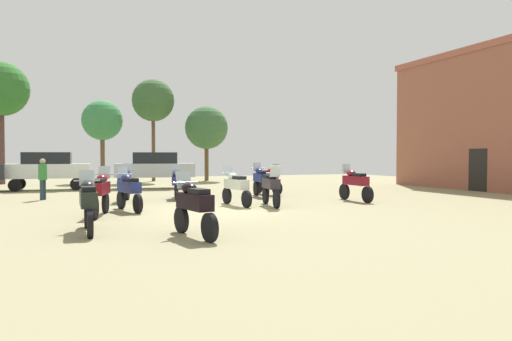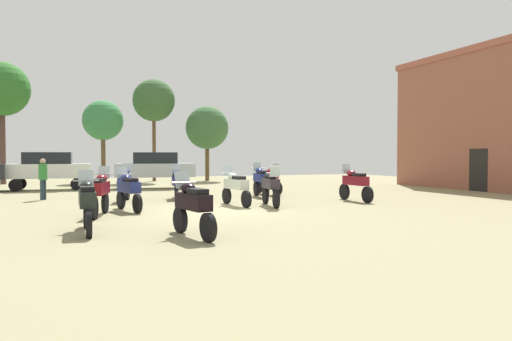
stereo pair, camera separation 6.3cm
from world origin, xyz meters
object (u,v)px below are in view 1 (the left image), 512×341
Objects in this scene: motorcycle_13 at (261,180)px; car_2 at (155,167)px; motorcycle_9 at (194,205)px; person_1 at (43,176)px; motorcycle_2 at (176,182)px; tree_2 at (153,101)px; tree_7 at (102,121)px; motorcycle_11 at (271,186)px; car_1 at (47,168)px; motorcycle_1 at (268,179)px; tree_5 at (1,90)px; motorcycle_5 at (125,183)px; tree_4 at (206,128)px; motorcycle_6 at (88,202)px; motorcycle_4 at (129,189)px; motorcycle_10 at (355,183)px; motorcycle_8 at (100,192)px; motorcycle_3 at (236,186)px.

car_2 reaches higher than motorcycle_13.
person_1 is at bearing 97.04° from motorcycle_9.
motorcycle_2 is 9.73m from motorcycle_9.
tree_2 reaches higher than tree_7.
tree_7 reaches higher than person_1.
car_1 is (-7.92, 11.81, 0.44)m from motorcycle_11.
person_1 is (-7.83, 5.63, 0.27)m from motorcycle_11.
motorcycle_1 is at bearing -64.18° from tree_7.
car_1 is at bearing -66.14° from tree_5.
motorcycle_5 is at bearing -156.03° from car_1.
tree_4 is (10.27, 12.44, 2.83)m from person_1.
tree_7 reaches higher than car_1.
motorcycle_6 is 15.87m from car_1.
motorcycle_5 reaches higher than motorcycle_4.
car_2 is at bearing -70.52° from motorcycle_1.
tree_2 reaches higher than motorcycle_10.
person_1 reaches higher than motorcycle_1.
motorcycle_1 is 0.47× the size of car_1.
motorcycle_5 reaches higher than motorcycle_9.
tree_5 reaches higher than motorcycle_6.
car_1 reaches higher than motorcycle_4.
motorcycle_2 is 5.45m from person_1.
tree_7 reaches higher than motorcycle_5.
motorcycle_1 reaches higher than motorcycle_9.
car_1 is at bearing -147.39° from person_1.
motorcycle_9 is 6.90m from motorcycle_11.
motorcycle_6 is 0.29× the size of tree_5.
car_1 is (-5.31, 7.72, 0.46)m from motorcycle_2.
tree_2 is at bearing 94.83° from motorcycle_2.
motorcycle_9 is at bearing -72.86° from motorcycle_5.
tree_4 is (0.54, 13.10, 3.10)m from motorcycle_1.
car_1 is at bearing 91.09° from motorcycle_4.
motorcycle_4 is at bearing -80.11° from motorcycle_5.
motorcycle_11 is 14.23m from car_1.
motorcycle_11 is 0.50× the size of car_2.
motorcycle_4 is 19.85m from tree_5.
motorcycle_4 is 1.47m from motorcycle_8.
motorcycle_11 is 9.65m from person_1.
motorcycle_2 is at bearing -60.14° from tree_5.
tree_2 is at bearing -77.61° from motorcycle_11.
tree_7 is (-6.64, 13.72, 3.48)m from motorcycle_1.
motorcycle_13 is at bearing 47.07° from motorcycle_3.
car_2 is 0.83× the size of tree_4.
motorcycle_11 is at bearing 31.30° from motorcycle_6.
tree_7 reaches higher than motorcycle_10.
motorcycle_2 is at bearing 105.40° from person_1.
motorcycle_2 is 1.24× the size of person_1.
tree_7 is (3.19, 6.88, 3.03)m from car_1.
person_1 reaches higher than motorcycle_2.
tree_4 is (3.55, 17.41, 3.11)m from motorcycle_3.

